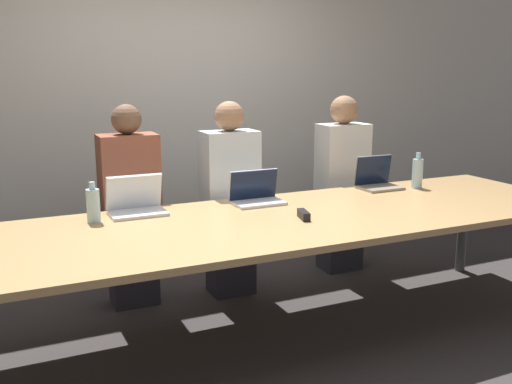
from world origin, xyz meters
The scene contains 12 objects.
ground_plane centered at (0.00, 0.00, 0.00)m, with size 24.00×24.00×0.00m, color #383333.
curtain_wall centered at (0.00, 1.79, 1.40)m, with size 12.00×0.06×2.80m.
conference_table centered at (0.00, 0.00, 0.72)m, with size 4.56×1.21×0.78m.
laptop_far_right centered at (1.24, 0.47, 0.85)m, with size 0.31×0.24×0.24m.
person_far_right centered at (1.21, 0.90, 0.71)m, with size 0.40×0.24×1.45m.
bottle_far_right centered at (1.52, 0.34, 0.89)m, with size 0.08×0.08×0.27m.
laptop_far_midleft centered at (-0.60, 0.47, 0.85)m, with size 0.35×0.24×0.24m.
person_far_midleft centered at (-0.54, 0.90, 0.69)m, with size 0.40×0.24×1.43m.
bottle_far_midleft centered at (-0.88, 0.36, 0.88)m, with size 0.08×0.08×0.24m.
laptop_far_center centered at (0.20, 0.40, 0.84)m, with size 0.34×0.22×0.22m.
person_far_center centered at (0.17, 0.79, 0.70)m, with size 0.40×0.24×1.44m.
stapler centered at (0.29, -0.09, 0.80)m, with size 0.08×0.16×0.05m.
Camera 1 is at (-1.36, -3.00, 1.67)m, focal length 40.00 mm.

